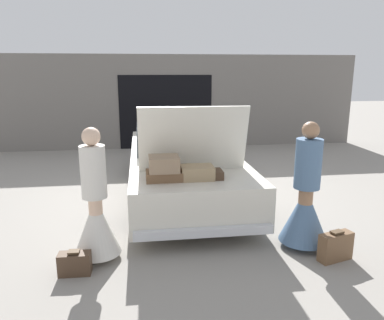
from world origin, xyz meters
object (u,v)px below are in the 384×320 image
(car, at_px, (182,163))
(person_right, at_px, (305,204))
(person_left, at_px, (96,214))
(suitcase_beside_right_person, at_px, (336,247))
(suitcase_beside_left_person, at_px, (75,263))

(car, height_order, person_right, car)
(person_left, distance_m, suitcase_beside_right_person, 3.03)
(person_right, distance_m, suitcase_beside_right_person, 0.65)
(person_right, bearing_deg, person_left, 86.40)
(suitcase_beside_left_person, relative_size, suitcase_beside_right_person, 0.80)
(suitcase_beside_left_person, bearing_deg, person_right, 6.37)
(person_right, bearing_deg, car, 25.42)
(person_left, relative_size, person_right, 0.99)
(car, bearing_deg, suitcase_beside_right_person, -61.54)
(person_right, distance_m, suitcase_beside_left_person, 3.02)
(car, xyz_separation_m, person_left, (-1.36, -2.50, 0.02))
(person_right, relative_size, suitcase_beside_left_person, 4.53)
(car, xyz_separation_m, suitcase_beside_left_person, (-1.59, -2.86, -0.45))
(person_right, bearing_deg, suitcase_beside_right_person, -154.10)
(suitcase_beside_left_person, bearing_deg, person_left, 57.26)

